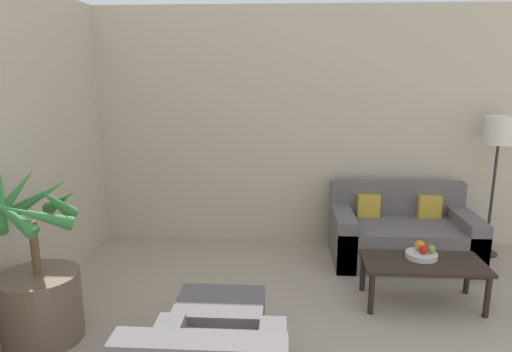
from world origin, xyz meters
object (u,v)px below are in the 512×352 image
object	(u,v)px
potted_palm	(40,290)
apple_green	(432,249)
floor_lamp	(499,139)
ottoman	(220,326)
apple_red	(424,250)
sofa_loveseat	(401,235)
orange_fruit	(420,245)
coffee_table	(423,267)
fruit_bowl	(421,255)

from	to	relation	value
potted_palm	apple_green	bearing A→B (deg)	14.55
floor_lamp	ottoman	world-z (taller)	floor_lamp
potted_palm	ottoman	xyz separation A→B (m)	(1.36, -0.09, -0.19)
apple_red	ottoman	xyz separation A→B (m)	(-1.66, -0.87, -0.27)
potted_palm	sofa_loveseat	bearing A→B (deg)	29.02
apple_green	orange_fruit	xyz separation A→B (m)	(-0.08, 0.07, 0.01)
apple_green	orange_fruit	world-z (taller)	orange_fruit
potted_palm	sofa_loveseat	xyz separation A→B (m)	(3.07, 1.70, -0.12)
sofa_loveseat	ottoman	xyz separation A→B (m)	(-1.71, -1.79, -0.07)
coffee_table	fruit_bowl	xyz separation A→B (m)	(-0.00, 0.07, 0.08)
fruit_bowl	apple_green	xyz separation A→B (m)	(0.09, 0.00, 0.06)
sofa_loveseat	ottoman	world-z (taller)	sofa_loveseat
sofa_loveseat	apple_red	world-z (taller)	sofa_loveseat
floor_lamp	apple_red	xyz separation A→B (m)	(-1.03, -1.11, -0.82)
apple_red	orange_fruit	world-z (taller)	orange_fruit
apple_green	ottoman	xyz separation A→B (m)	(-1.73, -0.89, -0.27)
ottoman	floor_lamp	bearing A→B (deg)	36.30
fruit_bowl	floor_lamp	bearing A→B (deg)	46.18
apple_red	ottoman	distance (m)	1.89
potted_palm	orange_fruit	size ratio (longest dim) A/B	15.34
coffee_table	ottoman	world-z (taller)	ottoman
fruit_bowl	ottoman	size ratio (longest dim) A/B	0.44
fruit_bowl	apple_green	distance (m)	0.10
floor_lamp	fruit_bowl	bearing A→B (deg)	-133.82
potted_palm	apple_red	bearing A→B (deg)	14.49
apple_red	apple_green	xyz separation A→B (m)	(0.07, 0.02, -0.00)
sofa_loveseat	fruit_bowl	xyz separation A→B (m)	(-0.06, -0.90, 0.14)
floor_lamp	apple_green	bearing A→B (deg)	-131.45
floor_lamp	orange_fruit	world-z (taller)	floor_lamp
fruit_bowl	orange_fruit	bearing A→B (deg)	87.89
sofa_loveseat	apple_green	bearing A→B (deg)	-88.30
apple_red	apple_green	world-z (taller)	apple_red
potted_palm	coffee_table	distance (m)	3.10
sofa_loveseat	apple_red	bearing A→B (deg)	-92.95
apple_red	orange_fruit	size ratio (longest dim) A/B	0.86
fruit_bowl	apple_green	world-z (taller)	apple_green
coffee_table	fruit_bowl	bearing A→B (deg)	90.10
floor_lamp	coffee_table	bearing A→B (deg)	-131.92
floor_lamp	apple_red	world-z (taller)	floor_lamp
sofa_loveseat	coffee_table	xyz separation A→B (m)	(-0.06, -0.98, 0.07)
apple_red	orange_fruit	distance (m)	0.09
fruit_bowl	ottoman	xyz separation A→B (m)	(-1.65, -0.89, -0.21)
floor_lamp	ottoman	size ratio (longest dim) A/B	2.47
coffee_table	ottoman	bearing A→B (deg)	-153.66
floor_lamp	fruit_bowl	xyz separation A→B (m)	(-1.04, -1.09, -0.88)
sofa_loveseat	orange_fruit	distance (m)	0.86
ottoman	orange_fruit	bearing A→B (deg)	30.19
apple_red	orange_fruit	bearing A→B (deg)	95.70
coffee_table	orange_fruit	distance (m)	0.20
ottoman	coffee_table	bearing A→B (deg)	26.34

